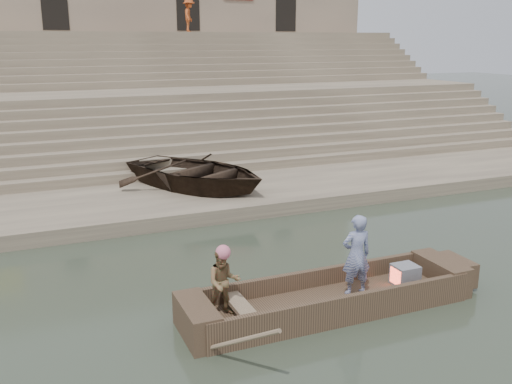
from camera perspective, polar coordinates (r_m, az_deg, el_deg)
ground at (r=10.27m, az=5.42°, el=-13.30°), size 120.00×120.00×0.00m
lower_landing at (r=17.15m, az=-7.24°, el=-0.84°), size 32.00×4.00×0.40m
mid_landing at (r=24.07m, az=-12.25°, el=6.45°), size 32.00×3.00×2.80m
upper_landing at (r=30.81m, az=-14.90°, el=10.35°), size 32.00×3.00×5.20m
ghat_steps at (r=25.67m, az=-13.02°, el=7.82°), size 32.00×11.00×5.20m
building_wall at (r=34.70m, az=-16.24°, el=15.71°), size 32.00×5.07×11.20m
main_rowboat at (r=10.84m, az=7.34°, el=-11.08°), size 5.00×1.30×0.22m
rowboat_trim at (r=10.85m, az=8.34°, el=-9.95°), size 6.04×2.63×1.88m
standing_man at (r=10.77m, az=9.99°, el=-6.22°), size 0.60×0.43×1.56m
rowing_man at (r=9.92m, az=-3.26°, el=-8.98°), size 0.66×0.56×1.21m
television at (r=11.58m, az=14.62°, el=-8.02°), size 0.46×0.42×0.40m
beached_rowboat at (r=17.61m, az=-5.93°, el=1.99°), size 5.52×5.98×1.01m
pedestrian at (r=30.80m, az=-6.70°, el=17.11°), size 0.98×1.21×1.64m
cloth_bundles at (r=17.45m, az=-14.57°, el=0.19°), size 8.92×1.52×0.26m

